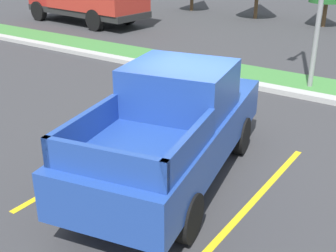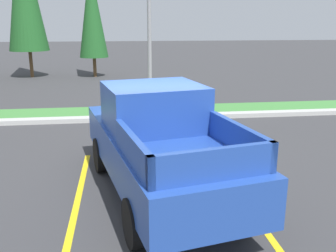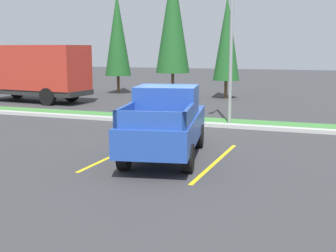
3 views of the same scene
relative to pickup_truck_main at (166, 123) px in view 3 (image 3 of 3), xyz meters
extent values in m
plane|color=#38383A|center=(-0.05, 0.73, -1.04)|extent=(120.00, 120.00, 0.00)
cube|color=yellow|center=(-1.54, -0.05, -1.04)|extent=(0.12, 4.80, 0.01)
cube|color=yellow|center=(1.56, -0.05, -1.04)|extent=(0.12, 4.80, 0.01)
cube|color=#B2B2AD|center=(-0.05, 5.73, -0.97)|extent=(56.00, 0.40, 0.15)
cube|color=#42843D|center=(-0.05, 6.83, -1.01)|extent=(56.00, 1.80, 0.06)
cylinder|color=black|center=(-1.14, 1.30, -0.66)|extent=(0.43, 0.80, 0.76)
cylinder|color=black|center=(0.53, 1.64, -0.66)|extent=(0.43, 0.80, 0.76)
cylinder|color=black|center=(-0.51, -1.74, -0.66)|extent=(0.43, 0.80, 0.76)
cylinder|color=black|center=(1.16, -1.40, -0.66)|extent=(0.43, 0.80, 0.76)
cube|color=#23479E|center=(0.01, -0.05, -0.16)|extent=(2.91, 5.48, 0.76)
cube|color=#23479E|center=(-0.05, 0.24, 0.64)|extent=(2.05, 1.92, 0.84)
cube|color=#2D3842|center=(-0.22, 1.05, 0.69)|extent=(1.60, 0.39, 0.63)
cube|color=#23479E|center=(-0.53, -1.64, 0.44)|extent=(0.48, 1.88, 0.44)
cube|color=#23479E|center=(1.14, -1.30, 0.44)|extent=(0.48, 1.88, 0.44)
cube|color=#23479E|center=(0.49, -2.35, 0.44)|extent=(1.78, 0.46, 0.44)
cube|color=silver|center=(-0.51, 2.45, -0.40)|extent=(1.80, 0.52, 0.28)
cylinder|color=black|center=(-14.97, 11.92, -0.54)|extent=(1.02, 0.38, 1.00)
cylinder|color=black|center=(-10.77, 9.35, -0.54)|extent=(1.02, 0.38, 1.00)
cylinder|color=black|center=(-10.58, 11.55, -0.54)|extent=(1.02, 0.38, 1.00)
cube|color=#262626|center=(-12.47, 10.60, -0.39)|extent=(6.97, 2.87, 0.30)
cube|color=#AD231E|center=(-15.01, 10.82, 0.71)|extent=(1.79, 2.43, 1.90)
cube|color=#B22D23|center=(-11.67, 10.54, 1.06)|extent=(5.19, 2.82, 2.60)
cylinder|color=gray|center=(0.39, 6.63, 2.43)|extent=(0.14, 0.14, 6.95)
cylinder|color=brown|center=(-10.28, 17.27, -0.40)|extent=(0.20, 0.20, 1.29)
cone|color=#1E5623|center=(-10.28, 17.27, 3.18)|extent=(1.86, 1.86, 5.87)
cylinder|color=brown|center=(-5.93, 16.86, -0.25)|extent=(0.20, 0.20, 1.59)
cone|color=#1E5623|center=(-5.93, 16.86, 4.16)|extent=(2.29, 2.29, 7.22)
cylinder|color=brown|center=(-2.17, 16.59, -0.45)|extent=(0.20, 0.20, 1.18)
cone|color=#1E5623|center=(-2.17, 16.59, 2.83)|extent=(1.70, 1.70, 5.37)
camera|label=1|loc=(3.94, -5.92, 3.08)|focal=46.85mm
camera|label=2|loc=(-0.67, -6.69, 2.19)|focal=40.11mm
camera|label=3|loc=(4.72, -12.33, 2.14)|focal=48.65mm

